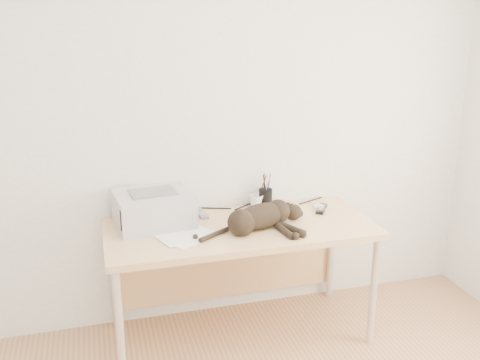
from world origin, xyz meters
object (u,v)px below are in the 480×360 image
object	(u,v)px
desk	(237,241)
mug	(256,201)
pen_cup	(265,197)
printer	(154,208)
cat	(259,218)
mouse	(319,205)

from	to	relation	value
desk	mug	distance (m)	0.32
mug	pen_cup	bearing A→B (deg)	8.38
printer	mug	world-z (taller)	printer
desk	printer	bearing A→B (deg)	170.34
desk	pen_cup	bearing A→B (deg)	38.96
printer	pen_cup	bearing A→B (deg)	9.16
desk	printer	size ratio (longest dim) A/B	3.32
desk	cat	world-z (taller)	cat
printer	mouse	distance (m)	1.08
desk	mug	bearing A→B (deg)	46.46
desk	pen_cup	size ratio (longest dim) A/B	7.22
cat	desk	bearing A→B (deg)	99.34
mouse	mug	bearing A→B (deg)	153.53
cat	mouse	world-z (taller)	cat
printer	mug	distance (m)	0.69
desk	printer	world-z (taller)	printer
pen_cup	mouse	size ratio (longest dim) A/B	1.86
cat	mug	size ratio (longest dim) A/B	7.48
printer	pen_cup	size ratio (longest dim) A/B	2.17
cat	mug	distance (m)	0.38
mug	mouse	world-z (taller)	mug
pen_cup	mouse	xyz separation A→B (m)	(0.33, -0.13, -0.04)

